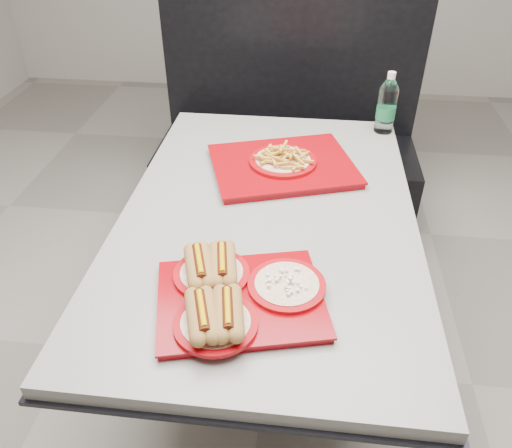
# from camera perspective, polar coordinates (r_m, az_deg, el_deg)

# --- Properties ---
(ground) EXTENTS (6.00, 6.00, 0.00)m
(ground) POSITION_cam_1_polar(r_m,az_deg,el_deg) (2.07, 1.11, -15.82)
(ground) COLOR gray
(ground) RESTS_ON ground
(diner_table) EXTENTS (0.92, 1.42, 0.75)m
(diner_table) POSITION_cam_1_polar(r_m,az_deg,el_deg) (1.65, 1.34, -3.19)
(diner_table) COLOR black
(diner_table) RESTS_ON ground
(booth_bench) EXTENTS (1.30, 0.57, 1.35)m
(booth_bench) POSITION_cam_1_polar(r_m,az_deg,el_deg) (2.67, 3.56, 8.66)
(booth_bench) COLOR black
(booth_bench) RESTS_ON ground
(tray_near) EXTENTS (0.46, 0.40, 0.09)m
(tray_near) POSITION_cam_1_polar(r_m,az_deg,el_deg) (1.22, -2.59, -7.96)
(tray_near) COLOR #88030A
(tray_near) RESTS_ON diner_table
(tray_far) EXTENTS (0.58, 0.51, 0.10)m
(tray_far) POSITION_cam_1_polar(r_m,az_deg,el_deg) (1.75, 3.08, 7.03)
(tray_far) COLOR #88030A
(tray_far) RESTS_ON diner_table
(water_bottle) EXTENTS (0.08, 0.08, 0.24)m
(water_bottle) POSITION_cam_1_polar(r_m,az_deg,el_deg) (2.06, 14.71, 12.87)
(water_bottle) COLOR silver
(water_bottle) RESTS_ON diner_table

